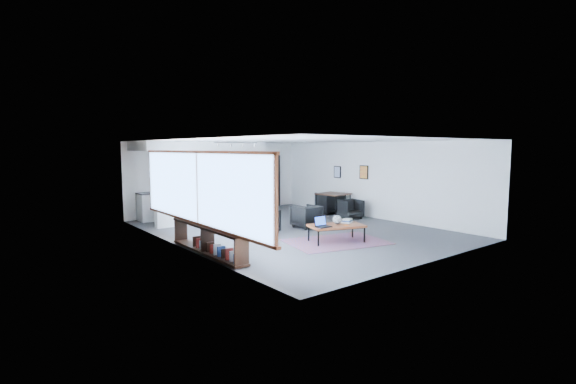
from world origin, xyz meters
TOP-DOWN VIEW (x-y plane):
  - room at (0.00, 0.00)m, footprint 7.02×9.02m
  - window at (-3.46, -0.90)m, footprint 0.10×5.95m
  - console at (-3.30, -1.05)m, footprint 0.35×3.00m
  - kitchenette at (-1.20, 3.71)m, footprint 4.20×1.96m
  - doorway at (2.30, 4.42)m, footprint 1.10×0.12m
  - track_light at (-0.59, 2.20)m, footprint 1.60×0.07m
  - wall_art_lower at (3.47, 0.40)m, footprint 0.03×0.38m
  - wall_art_upper at (3.47, 1.70)m, footprint 0.03×0.34m
  - kilim_rug at (-0.16, -1.93)m, footprint 2.77×2.20m
  - coffee_table at (-0.16, -1.93)m, footprint 1.53×1.14m
  - laptop at (-0.63, -1.89)m, footprint 0.37×0.30m
  - ceramic_pot at (-0.09, -1.90)m, footprint 0.23×0.23m
  - book_stack at (0.28, -1.87)m, footprint 0.40×0.37m
  - coaster at (-0.03, -2.14)m, footprint 0.10×0.10m
  - armchair_left at (-1.11, 0.02)m, footprint 0.92×0.89m
  - armchair_right at (0.51, 0.02)m, footprint 0.74×0.69m
  - floor_lamp at (-0.42, 1.43)m, footprint 0.50×0.50m
  - dining_table at (2.70, 1.12)m, footprint 1.09×1.09m
  - dining_chair_near at (2.77, 0.37)m, footprint 0.69×0.67m
  - dining_chair_far at (2.98, 1.57)m, footprint 0.83×0.80m
  - microwave at (-0.75, 4.15)m, footprint 0.51×0.30m

SIDE VIEW (x-z plane):
  - kilim_rug at x=-0.16m, z-range 0.00..0.01m
  - dining_chair_near at x=2.77m, z-range 0.00..0.61m
  - console at x=-3.30m, z-range -0.07..0.73m
  - dining_chair_far at x=2.98m, z-range 0.00..0.73m
  - armchair_right at x=0.51m, z-range 0.00..0.75m
  - armchair_left at x=-1.11m, z-range 0.00..0.77m
  - coffee_table at x=-0.16m, z-range 0.19..0.64m
  - coaster at x=-0.03m, z-range 0.45..0.45m
  - book_stack at x=0.28m, z-range 0.44..0.54m
  - laptop at x=-0.63m, z-range 0.39..0.65m
  - ceramic_pot at x=-0.09m, z-range 0.45..0.68m
  - dining_table at x=2.70m, z-range 0.33..1.13m
  - doorway at x=2.30m, z-range 0.00..2.15m
  - microwave at x=-0.75m, z-range 0.93..1.27m
  - room at x=0.00m, z-range -0.01..2.61m
  - kitchenette at x=-1.20m, z-range 0.08..2.68m
  - floor_lamp at x=-0.42m, z-range 0.59..2.18m
  - window at x=-3.46m, z-range 0.63..2.29m
  - wall_art_upper at x=3.47m, z-range 1.28..1.72m
  - wall_art_lower at x=3.47m, z-range 1.31..1.79m
  - track_light at x=-0.59m, z-range 2.45..2.60m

